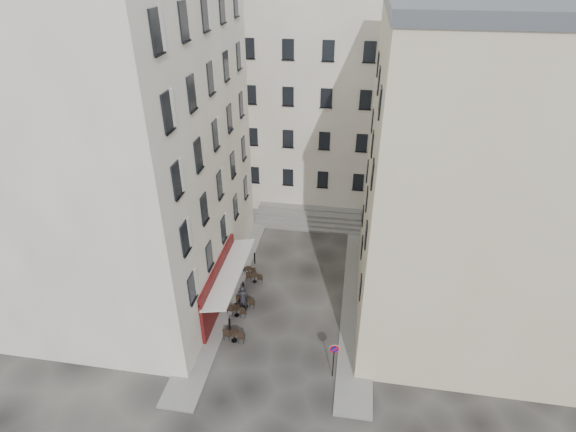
% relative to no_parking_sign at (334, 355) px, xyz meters
% --- Properties ---
extents(ground, '(90.00, 90.00, 0.00)m').
position_rel_no_parking_sign_xyz_m(ground, '(-3.30, 3.51, -1.68)').
color(ground, black).
rests_on(ground, ground).
extents(sidewalk_left, '(2.00, 22.00, 0.12)m').
position_rel_no_parking_sign_xyz_m(sidewalk_left, '(-7.80, 7.51, -1.62)').
color(sidewalk_left, slate).
rests_on(sidewalk_left, ground).
extents(sidewalk_right, '(2.00, 18.00, 0.12)m').
position_rel_no_parking_sign_xyz_m(sidewalk_right, '(1.20, 6.51, -1.62)').
color(sidewalk_right, slate).
rests_on(sidewalk_right, ground).
extents(building_left, '(12.20, 16.20, 20.60)m').
position_rel_no_parking_sign_xyz_m(building_left, '(-13.80, 6.51, 8.63)').
color(building_left, '#BEB2A2').
rests_on(building_left, ground).
extents(building_right, '(12.20, 14.20, 18.60)m').
position_rel_no_parking_sign_xyz_m(building_right, '(7.20, 7.01, 7.63)').
color(building_right, '#BFAD8E').
rests_on(building_right, ground).
extents(building_back, '(18.20, 10.20, 18.60)m').
position_rel_no_parking_sign_xyz_m(building_back, '(-4.30, 22.51, 7.63)').
color(building_back, '#BEB2A2').
rests_on(building_back, ground).
extents(cafe_storefront, '(1.74, 7.30, 3.50)m').
position_rel_no_parking_sign_xyz_m(cafe_storefront, '(-7.62, 4.51, 0.19)').
color(cafe_storefront, '#450910').
rests_on(cafe_storefront, ground).
extents(stone_steps, '(9.00, 3.15, 0.80)m').
position_rel_no_parking_sign_xyz_m(stone_steps, '(-3.30, 16.09, -1.28)').
color(stone_steps, '#62605D').
rests_on(stone_steps, ground).
extents(bollard_near, '(0.12, 0.12, 0.98)m').
position_rel_no_parking_sign_xyz_m(bollard_near, '(-6.55, 2.51, -1.16)').
color(bollard_near, black).
rests_on(bollard_near, ground).
extents(bollard_mid, '(0.12, 0.12, 0.98)m').
position_rel_no_parking_sign_xyz_m(bollard_mid, '(-6.55, 6.01, -1.16)').
color(bollard_mid, black).
rests_on(bollard_mid, ground).
extents(bollard_far, '(0.12, 0.12, 0.98)m').
position_rel_no_parking_sign_xyz_m(bollard_far, '(-6.55, 9.51, -1.16)').
color(bollard_far, black).
rests_on(bollard_far, ground).
extents(no_parking_sign, '(0.54, 0.15, 2.37)m').
position_rel_no_parking_sign_xyz_m(no_parking_sign, '(0.00, 0.00, 0.00)').
color(no_parking_sign, black).
rests_on(no_parking_sign, ground).
extents(bistro_table_a, '(1.32, 0.62, 0.93)m').
position_rel_no_parking_sign_xyz_m(bistro_table_a, '(-6.03, 1.68, -1.21)').
color(bistro_table_a, black).
rests_on(bistro_table_a, ground).
extents(bistro_table_b, '(1.24, 0.58, 0.87)m').
position_rel_no_parking_sign_xyz_m(bistro_table_b, '(-6.44, 3.83, -1.24)').
color(bistro_table_b, black).
rests_on(bistro_table_b, ground).
extents(bistro_table_c, '(1.22, 0.57, 0.86)m').
position_rel_no_parking_sign_xyz_m(bistro_table_c, '(-6.07, 4.74, -1.24)').
color(bistro_table_c, black).
rests_on(bistro_table_c, ground).
extents(bistro_table_d, '(1.18, 0.55, 0.83)m').
position_rel_no_parking_sign_xyz_m(bistro_table_d, '(-6.06, 7.35, -1.26)').
color(bistro_table_d, black).
rests_on(bistro_table_d, ground).
extents(bistro_table_e, '(1.14, 0.53, 0.80)m').
position_rel_no_parking_sign_xyz_m(bistro_table_e, '(-6.68, 8.04, -1.28)').
color(bistro_table_e, black).
rests_on(bistro_table_e, ground).
extents(pedestrian, '(0.76, 0.58, 1.89)m').
position_rel_no_parking_sign_xyz_m(pedestrian, '(-6.18, 4.49, -0.74)').
color(pedestrian, black).
rests_on(pedestrian, ground).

